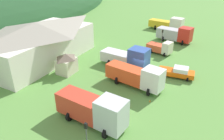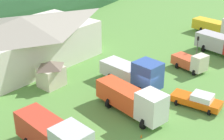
{
  "view_description": "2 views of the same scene",
  "coord_description": "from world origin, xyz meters",
  "px_view_note": "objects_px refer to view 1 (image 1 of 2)",
  "views": [
    {
      "loc": [
        -28.8,
        -10.58,
        15.94
      ],
      "look_at": [
        -3.28,
        3.17,
        1.41
      ],
      "focal_mm": 35.21,
      "sensor_mm": 36.0,
      "label": 1
    },
    {
      "loc": [
        -27.13,
        -17.99,
        18.39
      ],
      "look_at": [
        0.09,
        5.12,
        1.84
      ],
      "focal_mm": 52.9,
      "sensor_mm": 36.0,
      "label": 2
    }
  ],
  "objects_px": {
    "tow_truck_silver": "(94,109)",
    "crane_truck_red": "(176,34)",
    "depot_building": "(38,41)",
    "traffic_light_west": "(87,137)",
    "heavy_rig_striped": "(168,24)",
    "traffic_cone_near_pickup": "(136,50)",
    "box_truck_blue": "(128,57)",
    "traffic_light_east": "(162,37)",
    "traffic_cone_mid_row": "(150,102)",
    "light_truck_cream": "(161,48)",
    "play_shed_cream": "(66,63)",
    "heavy_rig_white": "(137,76)",
    "service_pickup_orange": "(177,72)"
  },
  "relations": [
    {
      "from": "heavy_rig_striped",
      "to": "crane_truck_red",
      "type": "bearing_deg",
      "value": -57.48
    },
    {
      "from": "box_truck_blue",
      "to": "traffic_light_east",
      "type": "bearing_deg",
      "value": 84.46
    },
    {
      "from": "traffic_light_west",
      "to": "traffic_cone_near_pickup",
      "type": "height_order",
      "value": "traffic_light_west"
    },
    {
      "from": "depot_building",
      "to": "play_shed_cream",
      "type": "height_order",
      "value": "depot_building"
    },
    {
      "from": "depot_building",
      "to": "traffic_light_west",
      "type": "bearing_deg",
      "value": -125.69
    },
    {
      "from": "traffic_light_west",
      "to": "heavy_rig_striped",
      "type": "bearing_deg",
      "value": 6.1
    },
    {
      "from": "traffic_cone_mid_row",
      "to": "crane_truck_red",
      "type": "bearing_deg",
      "value": 6.75
    },
    {
      "from": "play_shed_cream",
      "to": "tow_truck_silver",
      "type": "height_order",
      "value": "tow_truck_silver"
    },
    {
      "from": "play_shed_cream",
      "to": "heavy_rig_white",
      "type": "distance_m",
      "value": 11.31
    },
    {
      "from": "crane_truck_red",
      "to": "light_truck_cream",
      "type": "bearing_deg",
      "value": -86.6
    },
    {
      "from": "depot_building",
      "to": "box_truck_blue",
      "type": "xyz_separation_m",
      "value": [
        4.48,
        -15.12,
        -1.69
      ]
    },
    {
      "from": "service_pickup_orange",
      "to": "traffic_cone_mid_row",
      "type": "height_order",
      "value": "service_pickup_orange"
    },
    {
      "from": "heavy_rig_striped",
      "to": "traffic_cone_near_pickup",
      "type": "distance_m",
      "value": 16.39
    },
    {
      "from": "play_shed_cream",
      "to": "light_truck_cream",
      "type": "xyz_separation_m",
      "value": [
        14.79,
        -10.56,
        -0.48
      ]
    },
    {
      "from": "depot_building",
      "to": "light_truck_cream",
      "type": "relative_size",
      "value": 4.27
    },
    {
      "from": "depot_building",
      "to": "light_truck_cream",
      "type": "distance_m",
      "value": 22.34
    },
    {
      "from": "traffic_cone_near_pickup",
      "to": "traffic_cone_mid_row",
      "type": "relative_size",
      "value": 0.9
    },
    {
      "from": "light_truck_cream",
      "to": "traffic_cone_near_pickup",
      "type": "height_order",
      "value": "light_truck_cream"
    },
    {
      "from": "depot_building",
      "to": "box_truck_blue",
      "type": "height_order",
      "value": "depot_building"
    },
    {
      "from": "light_truck_cream",
      "to": "traffic_light_west",
      "type": "height_order",
      "value": "traffic_light_west"
    },
    {
      "from": "traffic_light_east",
      "to": "traffic_cone_mid_row",
      "type": "xyz_separation_m",
      "value": [
        -19.17,
        -4.44,
        -2.32
      ]
    },
    {
      "from": "light_truck_cream",
      "to": "traffic_cone_mid_row",
      "type": "distance_m",
      "value": 16.66
    },
    {
      "from": "light_truck_cream",
      "to": "heavy_rig_striped",
      "type": "bearing_deg",
      "value": 111.98
    },
    {
      "from": "depot_building",
      "to": "crane_truck_red",
      "type": "bearing_deg",
      "value": -41.95
    },
    {
      "from": "play_shed_cream",
      "to": "heavy_rig_white",
      "type": "relative_size",
      "value": 0.37
    },
    {
      "from": "crane_truck_red",
      "to": "traffic_light_east",
      "type": "xyz_separation_m",
      "value": [
        -5.04,
        1.57,
        0.53
      ]
    },
    {
      "from": "tow_truck_silver",
      "to": "crane_truck_red",
      "type": "xyz_separation_m",
      "value": [
        30.97,
        -1.08,
        -0.14
      ]
    },
    {
      "from": "depot_building",
      "to": "traffic_light_west",
      "type": "relative_size",
      "value": 5.54
    },
    {
      "from": "crane_truck_red",
      "to": "traffic_cone_near_pickup",
      "type": "bearing_deg",
      "value": -114.97
    },
    {
      "from": "crane_truck_red",
      "to": "heavy_rig_white",
      "type": "bearing_deg",
      "value": -81.29
    },
    {
      "from": "crane_truck_red",
      "to": "service_pickup_orange",
      "type": "relative_size",
      "value": 1.4
    },
    {
      "from": "light_truck_cream",
      "to": "service_pickup_orange",
      "type": "relative_size",
      "value": 0.91
    },
    {
      "from": "play_shed_cream",
      "to": "light_truck_cream",
      "type": "height_order",
      "value": "play_shed_cream"
    },
    {
      "from": "tow_truck_silver",
      "to": "traffic_light_east",
      "type": "xyz_separation_m",
      "value": [
        25.93,
        0.49,
        0.39
      ]
    },
    {
      "from": "tow_truck_silver",
      "to": "crane_truck_red",
      "type": "distance_m",
      "value": 30.99
    },
    {
      "from": "heavy_rig_white",
      "to": "tow_truck_silver",
      "type": "bearing_deg",
      "value": -87.22
    },
    {
      "from": "tow_truck_silver",
      "to": "crane_truck_red",
      "type": "relative_size",
      "value": 1.08
    },
    {
      "from": "depot_building",
      "to": "traffic_cone_mid_row",
      "type": "distance_m",
      "value": 22.21
    },
    {
      "from": "traffic_light_east",
      "to": "traffic_cone_mid_row",
      "type": "height_order",
      "value": "traffic_light_east"
    },
    {
      "from": "box_truck_blue",
      "to": "light_truck_cream",
      "type": "height_order",
      "value": "box_truck_blue"
    },
    {
      "from": "play_shed_cream",
      "to": "traffic_light_west",
      "type": "bearing_deg",
      "value": -135.29
    },
    {
      "from": "traffic_light_west",
      "to": "play_shed_cream",
      "type": "bearing_deg",
      "value": 44.71
    },
    {
      "from": "light_truck_cream",
      "to": "traffic_light_east",
      "type": "relative_size",
      "value": 1.33
    },
    {
      "from": "light_truck_cream",
      "to": "traffic_cone_mid_row",
      "type": "bearing_deg",
      "value": -66.09
    },
    {
      "from": "traffic_cone_near_pickup",
      "to": "box_truck_blue",
      "type": "bearing_deg",
      "value": -166.43
    },
    {
      "from": "heavy_rig_white",
      "to": "traffic_cone_mid_row",
      "type": "relative_size",
      "value": 13.41
    },
    {
      "from": "tow_truck_silver",
      "to": "heavy_rig_white",
      "type": "distance_m",
      "value": 9.47
    },
    {
      "from": "heavy_rig_white",
      "to": "crane_truck_red",
      "type": "distance_m",
      "value": 21.56
    },
    {
      "from": "depot_building",
      "to": "tow_truck_silver",
      "type": "xyz_separation_m",
      "value": [
        -10.02,
        -17.75,
        -1.55
      ]
    },
    {
      "from": "traffic_light_west",
      "to": "traffic_cone_mid_row",
      "type": "distance_m",
      "value": 11.29
    }
  ]
}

